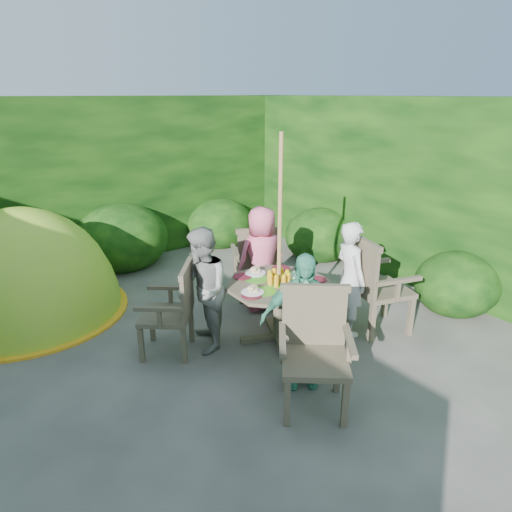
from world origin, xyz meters
TOP-DOWN VIEW (x-y plane):
  - ground at (0.00, 0.00)m, footprint 60.00×60.00m
  - hedge_enclosure at (0.00, 1.33)m, footprint 9.00×9.00m
  - patio_table at (1.08, 0.11)m, footprint 1.51×1.51m
  - parasol_pole at (1.08, 0.11)m, footprint 0.06×0.06m
  - garden_chair_right at (2.06, -0.35)m, footprint 0.73×0.77m
  - garden_chair_left at (0.07, 0.55)m, footprint 0.72×0.73m
  - garden_chair_back at (1.53, 1.11)m, footprint 0.74×0.70m
  - garden_chair_front at (0.65, -0.90)m, footprint 0.79×0.78m
  - child_right at (1.81, -0.22)m, footprint 0.42×0.53m
  - child_left at (0.35, 0.44)m, footprint 0.69×0.77m
  - child_back at (1.41, 0.84)m, footprint 0.71×0.55m
  - child_front at (0.75, -0.62)m, footprint 0.79×0.67m
  - dome_tent at (-0.95, 2.38)m, footprint 2.29×2.29m

SIDE VIEW (x-z plane):
  - ground at x=0.00m, z-range 0.00..0.00m
  - dome_tent at x=-0.95m, z-range -1.31..1.31m
  - garden_chair_left at x=0.07m, z-range 0.03..0.95m
  - garden_chair_back at x=1.53m, z-range 0.03..0.99m
  - garden_chair_front at x=0.65m, z-range 0.03..1.03m
  - patio_table at x=1.08m, z-range 0.16..0.95m
  - garden_chair_right at x=2.06m, z-range 0.04..1.09m
  - child_front at x=0.75m, z-range 0.00..1.27m
  - child_right at x=1.81m, z-range 0.00..1.28m
  - child_back at x=1.41m, z-range 0.00..1.29m
  - child_left at x=0.35m, z-range 0.00..1.30m
  - parasol_pole at x=1.08m, z-range 0.00..2.20m
  - hedge_enclosure at x=0.00m, z-range 0.00..2.50m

